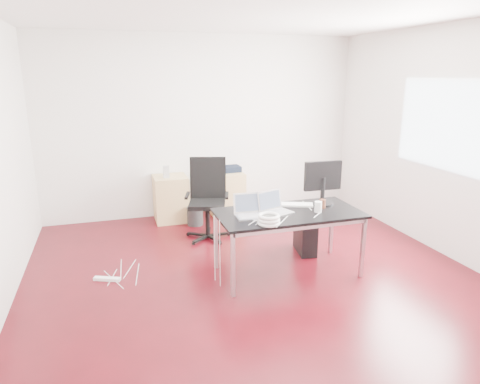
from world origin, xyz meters
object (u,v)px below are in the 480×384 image
object	(u,v)px
pc_tower	(305,235)
filing_cabinet_left	(171,198)
filing_cabinet_right	(227,194)
office_chair	(207,195)
desk	(289,217)

from	to	relation	value
pc_tower	filing_cabinet_left	bearing A→B (deg)	139.83
filing_cabinet_left	filing_cabinet_right	distance (m)	0.90
filing_cabinet_right	pc_tower	distance (m)	1.83
filing_cabinet_left	pc_tower	xyz separation A→B (m)	(1.45, -1.74, -0.13)
filing_cabinet_right	pc_tower	xyz separation A→B (m)	(0.55, -1.74, -0.13)
office_chair	desk	bearing A→B (deg)	-49.70
office_chair	filing_cabinet_right	distance (m)	1.01
filing_cabinet_left	pc_tower	distance (m)	2.27
office_chair	pc_tower	size ratio (longest dim) A/B	2.40
office_chair	filing_cabinet_left	world-z (taller)	office_chair
desk	filing_cabinet_right	bearing A→B (deg)	92.55
filing_cabinet_left	pc_tower	world-z (taller)	filing_cabinet_left
desk	filing_cabinet_right	distance (m)	2.25
office_chair	pc_tower	xyz separation A→B (m)	(1.06, -0.90, -0.39)
pc_tower	office_chair	bearing A→B (deg)	149.62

